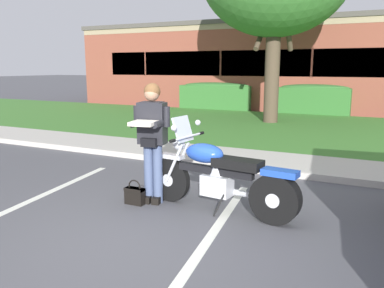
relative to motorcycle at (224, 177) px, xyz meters
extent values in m
plane|color=#4C4C51|center=(-0.52, -1.21, -0.49)|extent=(140.00, 140.00, 0.00)
cube|color=#B7B2A8|center=(-0.52, 2.17, -0.43)|extent=(60.00, 0.20, 0.12)
cube|color=#B7B2A8|center=(-0.52, 3.02, -0.45)|extent=(60.00, 1.50, 0.08)
cube|color=#3D752D|center=(-0.52, 7.66, -0.46)|extent=(60.00, 7.78, 0.06)
cube|color=silver|center=(-2.67, -1.01, -0.49)|extent=(0.70, 4.38, 0.01)
cube|color=silver|center=(0.19, -1.01, -0.49)|extent=(0.70, 4.38, 0.01)
cylinder|color=black|center=(-0.87, 0.09, -0.17)|extent=(0.65, 0.17, 0.64)
cylinder|color=silver|center=(-0.87, 0.09, -0.17)|extent=(0.19, 0.14, 0.18)
cylinder|color=black|center=(0.72, -0.08, -0.17)|extent=(0.66, 0.25, 0.64)
cylinder|color=silver|center=(0.72, -0.08, -0.17)|extent=(0.20, 0.22, 0.18)
cube|color=silver|center=(-0.87, 0.09, 0.18)|extent=(0.45, 0.19, 0.06)
cube|color=blue|center=(0.77, -0.09, 0.17)|extent=(0.46, 0.25, 0.08)
cylinder|color=silver|center=(-0.75, 0.00, 0.11)|extent=(0.31, 0.08, 0.58)
cylinder|color=silver|center=(-0.73, 0.16, 0.11)|extent=(0.31, 0.08, 0.58)
sphere|color=silver|center=(-0.70, 0.07, 0.37)|extent=(0.17, 0.17, 0.17)
cylinder|color=silver|center=(-0.57, 0.06, 0.49)|extent=(0.11, 0.72, 0.03)
cylinder|color=black|center=(-0.60, -0.30, 0.49)|extent=(0.05, 0.10, 0.04)
cylinder|color=black|center=(-0.53, 0.42, 0.49)|extent=(0.05, 0.10, 0.04)
sphere|color=silver|center=(-0.62, -0.24, 0.65)|extent=(0.08, 0.08, 0.08)
sphere|color=silver|center=(-0.55, 0.36, 0.65)|extent=(0.08, 0.08, 0.08)
cube|color=#B2BCC6|center=(-0.64, 0.07, 0.59)|extent=(0.18, 0.37, 0.35)
cube|color=black|center=(-0.13, 0.01, 0.07)|extent=(1.10, 0.22, 0.10)
ellipsoid|color=blue|center=(-0.30, 0.03, 0.29)|extent=(0.59, 0.38, 0.26)
cube|color=black|center=(0.20, -0.03, 0.21)|extent=(0.67, 0.35, 0.12)
cube|color=silver|center=(-0.10, 0.01, -0.13)|extent=(0.42, 0.28, 0.28)
cylinder|color=silver|center=(-0.13, 0.01, 0.03)|extent=(0.19, 0.14, 0.21)
cylinder|color=silver|center=(-0.07, 0.00, 0.03)|extent=(0.19, 0.14, 0.21)
cylinder|color=silver|center=(0.28, 0.11, -0.23)|extent=(0.61, 0.15, 0.08)
cylinder|color=silver|center=(0.48, 0.08, -0.23)|extent=(0.61, 0.15, 0.08)
cylinder|color=black|center=(0.00, -0.17, -0.34)|extent=(0.13, 0.11, 0.30)
cube|color=black|center=(-0.99, -0.06, -0.44)|extent=(0.15, 0.26, 0.10)
cube|color=black|center=(-1.13, -0.09, -0.44)|extent=(0.15, 0.26, 0.10)
cylinder|color=#47567A|center=(-0.99, -0.04, -0.06)|extent=(0.14, 0.14, 0.86)
cylinder|color=#47567A|center=(-1.13, -0.07, -0.06)|extent=(0.14, 0.14, 0.86)
cube|color=#232328|center=(-1.06, -0.05, 0.66)|extent=(0.41, 0.28, 0.58)
cube|color=#232328|center=(-1.06, -0.05, 0.93)|extent=(0.33, 0.25, 0.06)
sphere|color=#A87A5B|center=(-1.06, -0.05, 1.07)|extent=(0.21, 0.21, 0.21)
sphere|color=brown|center=(-1.06, -0.04, 1.10)|extent=(0.23, 0.23, 0.23)
cube|color=black|center=(-1.04, -0.18, 0.41)|extent=(0.23, 0.14, 0.12)
cylinder|color=#232328|center=(-0.88, -0.19, 0.68)|extent=(0.15, 0.35, 0.09)
cylinder|color=#232328|center=(-1.19, -0.24, 0.68)|extent=(0.15, 0.35, 0.09)
cylinder|color=#232328|center=(-0.84, -0.04, 0.76)|extent=(0.10, 0.10, 0.28)
cylinder|color=#232328|center=(-1.27, -0.11, 0.76)|extent=(0.10, 0.10, 0.28)
cube|color=beige|center=(-1.01, -0.35, 0.70)|extent=(0.37, 0.37, 0.05)
cube|color=black|center=(-1.25, -0.26, -0.37)|extent=(0.28, 0.12, 0.24)
cube|color=black|center=(-1.25, -0.27, -0.27)|extent=(0.28, 0.13, 0.04)
torus|color=black|center=(-1.25, -0.26, -0.23)|extent=(0.20, 0.02, 0.20)
cylinder|color=#4C3D2D|center=(-1.68, 8.57, 1.07)|extent=(0.49, 0.49, 3.12)
cylinder|color=#4C3D2D|center=(-1.21, 8.57, 2.59)|extent=(0.17, 1.08, 1.27)
cylinder|color=#4C3D2D|center=(-2.13, 8.57, 2.41)|extent=(0.17, 1.01, 0.94)
cube|color=#336B2D|center=(-5.10, 11.91, 0.06)|extent=(3.30, 0.90, 1.10)
ellipsoid|color=#336B2D|center=(-5.10, 11.91, 0.61)|extent=(3.13, 0.84, 0.28)
cube|color=#336B2D|center=(-0.81, 11.91, 0.06)|extent=(2.87, 0.90, 1.10)
ellipsoid|color=#336B2D|center=(-0.81, 11.91, 0.61)|extent=(2.72, 0.84, 0.28)
cube|color=brown|center=(-0.97, 17.40, 1.40)|extent=(23.25, 10.95, 3.78)
cube|color=#998466|center=(-0.97, 11.96, 3.17)|extent=(23.25, 0.10, 0.24)
cube|color=#4C4742|center=(-0.97, 17.40, 3.39)|extent=(23.49, 11.06, 0.20)
cube|color=#1E282D|center=(-0.97, 11.95, 1.59)|extent=(19.77, 0.06, 1.10)
cube|color=brown|center=(-8.87, 11.94, 1.59)|extent=(0.08, 0.04, 1.20)
cube|color=brown|center=(-4.92, 11.94, 1.59)|extent=(0.08, 0.04, 1.20)
cube|color=brown|center=(-0.97, 11.94, 1.59)|extent=(0.08, 0.04, 1.20)
camera|label=1|loc=(1.85, -4.72, 1.43)|focal=37.04mm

